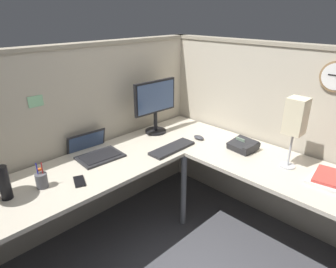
{
  "coord_description": "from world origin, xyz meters",
  "views": [
    {
      "loc": [
        -1.5,
        -1.3,
        1.81
      ],
      "look_at": [
        0.11,
        0.3,
        0.86
      ],
      "focal_mm": 31.61,
      "sensor_mm": 36.0,
      "label": 1
    }
  ],
  "objects_px": {
    "keyboard": "(172,148)",
    "laptop": "(94,151)",
    "pen_cup": "(42,180)",
    "thermos_flask": "(4,183)",
    "wall_clock": "(336,76)",
    "computer_mouse": "(199,137)",
    "desk_lamp_paper": "(296,118)",
    "office_phone": "(244,146)",
    "book_stack": "(328,178)",
    "monitor": "(155,103)",
    "cell_phone": "(79,181)"
  },
  "relations": [
    {
      "from": "cell_phone",
      "to": "desk_lamp_paper",
      "type": "distance_m",
      "value": 1.56
    },
    {
      "from": "keyboard",
      "to": "thermos_flask",
      "type": "distance_m",
      "value": 1.25
    },
    {
      "from": "keyboard",
      "to": "office_phone",
      "type": "relative_size",
      "value": 1.91
    },
    {
      "from": "cell_phone",
      "to": "office_phone",
      "type": "relative_size",
      "value": 0.64
    },
    {
      "from": "laptop",
      "to": "keyboard",
      "type": "xyz_separation_m",
      "value": [
        0.51,
        -0.39,
        -0.01
      ]
    },
    {
      "from": "computer_mouse",
      "to": "keyboard",
      "type": "bearing_deg",
      "value": 176.19
    },
    {
      "from": "pen_cup",
      "to": "desk_lamp_paper",
      "type": "relative_size",
      "value": 0.34
    },
    {
      "from": "thermos_flask",
      "to": "office_phone",
      "type": "bearing_deg",
      "value": -22.27
    },
    {
      "from": "office_phone",
      "to": "desk_lamp_paper",
      "type": "distance_m",
      "value": 0.52
    },
    {
      "from": "laptop",
      "to": "book_stack",
      "type": "relative_size",
      "value": 1.34
    },
    {
      "from": "computer_mouse",
      "to": "desk_lamp_paper",
      "type": "height_order",
      "value": "desk_lamp_paper"
    },
    {
      "from": "laptop",
      "to": "office_phone",
      "type": "bearing_deg",
      "value": -41.98
    },
    {
      "from": "keyboard",
      "to": "office_phone",
      "type": "bearing_deg",
      "value": -47.38
    },
    {
      "from": "laptop",
      "to": "thermos_flask",
      "type": "relative_size",
      "value": 1.82
    },
    {
      "from": "office_phone",
      "to": "book_stack",
      "type": "height_order",
      "value": "office_phone"
    },
    {
      "from": "pen_cup",
      "to": "office_phone",
      "type": "height_order",
      "value": "pen_cup"
    },
    {
      "from": "keyboard",
      "to": "laptop",
      "type": "bearing_deg",
      "value": 140.9
    },
    {
      "from": "keyboard",
      "to": "cell_phone",
      "type": "height_order",
      "value": "keyboard"
    },
    {
      "from": "office_phone",
      "to": "desk_lamp_paper",
      "type": "xyz_separation_m",
      "value": [
        -0.02,
        -0.39,
        0.35
      ]
    },
    {
      "from": "monitor",
      "to": "thermos_flask",
      "type": "bearing_deg",
      "value": -174.32
    },
    {
      "from": "pen_cup",
      "to": "book_stack",
      "type": "distance_m",
      "value": 1.93
    },
    {
      "from": "keyboard",
      "to": "desk_lamp_paper",
      "type": "relative_size",
      "value": 0.81
    },
    {
      "from": "pen_cup",
      "to": "book_stack",
      "type": "relative_size",
      "value": 0.6
    },
    {
      "from": "monitor",
      "to": "cell_phone",
      "type": "relative_size",
      "value": 3.47
    },
    {
      "from": "cell_phone",
      "to": "pen_cup",
      "type": "bearing_deg",
      "value": 172.46
    },
    {
      "from": "keyboard",
      "to": "book_stack",
      "type": "distance_m",
      "value": 1.17
    },
    {
      "from": "book_stack",
      "to": "wall_clock",
      "type": "relative_size",
      "value": 1.36
    },
    {
      "from": "thermos_flask",
      "to": "wall_clock",
      "type": "relative_size",
      "value": 1.0
    },
    {
      "from": "wall_clock",
      "to": "office_phone",
      "type": "bearing_deg",
      "value": 119.88
    },
    {
      "from": "laptop",
      "to": "cell_phone",
      "type": "distance_m",
      "value": 0.43
    },
    {
      "from": "monitor",
      "to": "desk_lamp_paper",
      "type": "xyz_separation_m",
      "value": [
        0.23,
        -1.2,
        0.09
      ]
    },
    {
      "from": "wall_clock",
      "to": "computer_mouse",
      "type": "bearing_deg",
      "value": 112.38
    },
    {
      "from": "laptop",
      "to": "book_stack",
      "type": "height_order",
      "value": "laptop"
    },
    {
      "from": "cell_phone",
      "to": "monitor",
      "type": "bearing_deg",
      "value": 38.35
    },
    {
      "from": "desk_lamp_paper",
      "to": "book_stack",
      "type": "bearing_deg",
      "value": -90.58
    },
    {
      "from": "keyboard",
      "to": "thermos_flask",
      "type": "xyz_separation_m",
      "value": [
        -1.22,
        0.24,
        0.1
      ]
    },
    {
      "from": "monitor",
      "to": "pen_cup",
      "type": "relative_size",
      "value": 2.78
    },
    {
      "from": "monitor",
      "to": "book_stack",
      "type": "bearing_deg",
      "value": -81.24
    },
    {
      "from": "pen_cup",
      "to": "thermos_flask",
      "type": "height_order",
      "value": "thermos_flask"
    },
    {
      "from": "computer_mouse",
      "to": "desk_lamp_paper",
      "type": "relative_size",
      "value": 0.2
    },
    {
      "from": "laptop",
      "to": "desk_lamp_paper",
      "type": "height_order",
      "value": "desk_lamp_paper"
    },
    {
      "from": "office_phone",
      "to": "wall_clock",
      "type": "relative_size",
      "value": 1.03
    },
    {
      "from": "laptop",
      "to": "keyboard",
      "type": "height_order",
      "value": "laptop"
    },
    {
      "from": "cell_phone",
      "to": "desk_lamp_paper",
      "type": "height_order",
      "value": "desk_lamp_paper"
    },
    {
      "from": "office_phone",
      "to": "laptop",
      "type": "bearing_deg",
      "value": 138.02
    },
    {
      "from": "thermos_flask",
      "to": "wall_clock",
      "type": "xyz_separation_m",
      "value": [
        1.92,
        -1.17,
        0.54
      ]
    },
    {
      "from": "monitor",
      "to": "keyboard",
      "type": "bearing_deg",
      "value": -113.49
    },
    {
      "from": "cell_phone",
      "to": "wall_clock",
      "type": "distance_m",
      "value": 1.94
    },
    {
      "from": "office_phone",
      "to": "book_stack",
      "type": "bearing_deg",
      "value": -91.59
    },
    {
      "from": "pen_cup",
      "to": "office_phone",
      "type": "bearing_deg",
      "value": -24.04
    }
  ]
}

